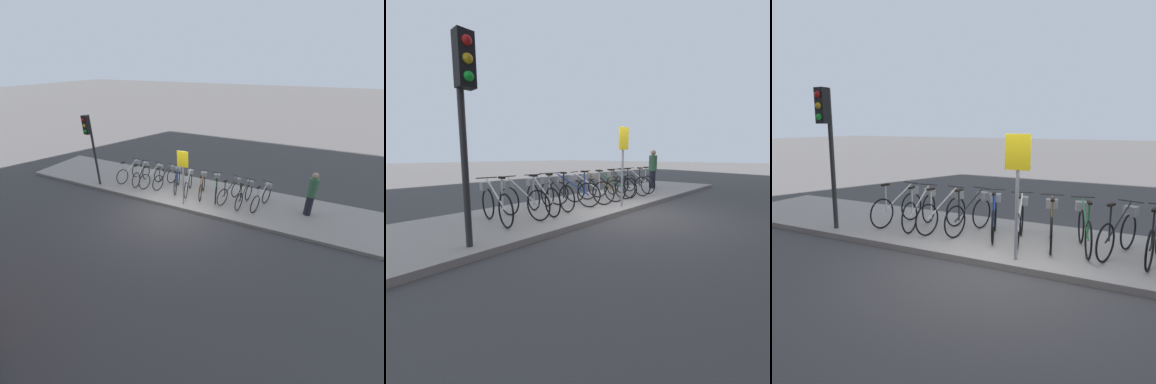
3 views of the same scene
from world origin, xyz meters
The scene contains 14 objects.
ground_plane centered at (0.00, 0.00, 0.00)m, with size 120.00×120.00×0.00m, color #423F3F.
sidewalk centered at (0.00, 1.45, 0.06)m, with size 16.09×2.89×0.12m.
parked_bicycle_0 centered at (-3.04, 1.37, 0.56)m, with size 0.46×1.63×1.01m.
parked_bicycle_1 centered at (-2.41, 1.34, 0.56)m, with size 0.46×1.63×1.01m.
parked_bicycle_2 centered at (-1.80, 1.36, 0.56)m, with size 0.50×1.61×1.01m.
parked_bicycle_3 centered at (-1.21, 1.49, 0.56)m, with size 0.49×1.62×1.01m.
parked_bicycle_4 centered at (-0.65, 1.45, 0.56)m, with size 0.68×1.55×1.01m.
parked_bicycle_5 centered at (-0.05, 1.38, 0.56)m, with size 0.56×1.60×1.01m.
parked_bicycle_6 centered at (0.57, 1.40, 0.56)m, with size 0.57×1.60×1.01m.
parked_bicycle_7 centered at (1.18, 1.43, 0.56)m, with size 0.63×1.57×1.01m.
parked_bicycle_8 centered at (1.81, 1.41, 0.56)m, with size 0.64×1.57×1.01m.
parked_bicycle_9 centered at (2.40, 1.34, 0.56)m, with size 0.46×1.63×1.01m.
traffic_light centered at (-4.08, 0.23, 2.36)m, with size 0.24×0.40×3.09m.
sign_post centered at (0.24, 0.29, 1.60)m, with size 0.44×0.07×2.17m.
Camera 3 is at (2.30, -5.64, 2.44)m, focal length 35.00 mm.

